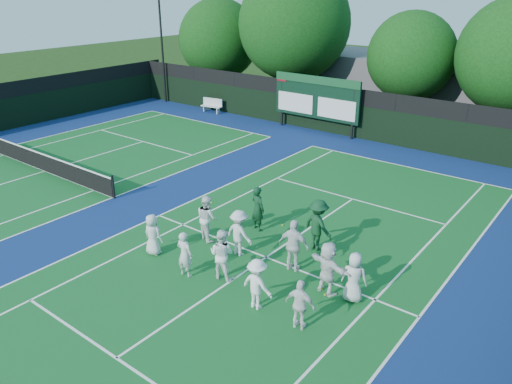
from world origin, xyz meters
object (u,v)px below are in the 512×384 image
Objects in this scene: scoreboard at (316,98)px; bench at (212,105)px; coach_left at (258,208)px; tennis_net at (44,162)px.

scoreboard reaches higher than bench.
coach_left reaches higher than bench.
coach_left is (12.45, 1.52, 0.40)m from tennis_net.
bench is at bearing -26.82° from coach_left.
scoreboard reaches higher than tennis_net.
bench is (-1.68, 14.37, 0.06)m from tennis_net.
scoreboard is 14.22m from coach_left.
tennis_net is at bearing 22.42° from coach_left.
scoreboard is 0.53× the size of tennis_net.
scoreboard reaches higher than coach_left.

